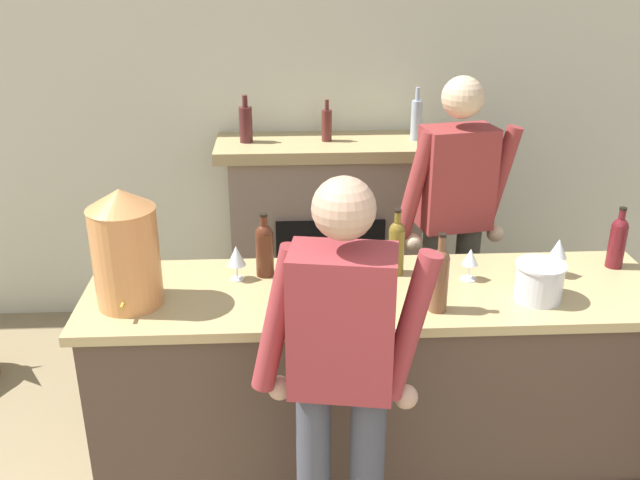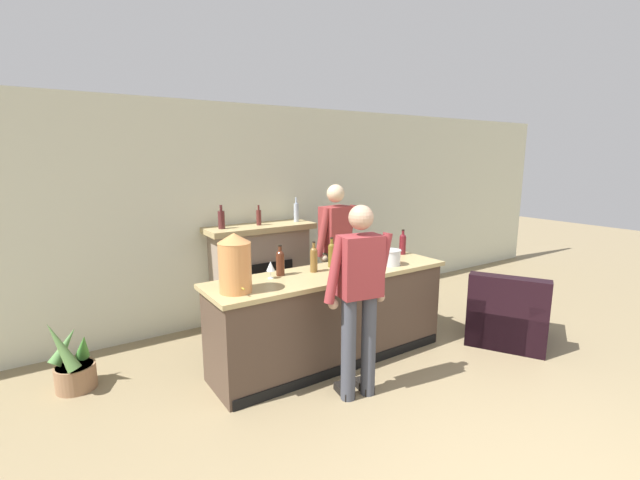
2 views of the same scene
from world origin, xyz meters
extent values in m
cube|color=beige|center=(0.00, 3.98, 1.38)|extent=(12.00, 0.07, 2.75)
cube|color=#49372C|center=(0.05, 2.33, 0.46)|extent=(2.53, 0.64, 0.91)
cube|color=tan|center=(0.05, 2.33, 0.93)|extent=(2.60, 0.71, 0.04)
cube|color=gray|center=(-0.08, 3.73, 0.60)|extent=(1.21, 0.44, 1.20)
cube|color=black|center=(-0.08, 3.49, 0.44)|extent=(0.67, 0.02, 0.77)
cube|color=tan|center=(-0.08, 3.71, 1.23)|extent=(1.37, 0.52, 0.07)
cylinder|color=#4A1E20|center=(-0.58, 3.71, 1.37)|extent=(0.08, 0.08, 0.21)
cylinder|color=#4A1E20|center=(-0.58, 3.71, 1.51)|extent=(0.03, 0.03, 0.07)
cylinder|color=#542320|center=(-0.09, 3.71, 1.36)|extent=(0.06, 0.06, 0.19)
cylinder|color=#542320|center=(-0.09, 3.71, 1.49)|extent=(0.02, 0.02, 0.06)
cylinder|color=#9FACBE|center=(0.45, 3.71, 1.39)|extent=(0.07, 0.07, 0.24)
cylinder|color=#9FACBE|center=(0.45, 3.71, 1.54)|extent=(0.03, 0.03, 0.08)
cube|color=maroon|center=(-0.16, 1.62, 1.20)|extent=(0.39, 0.28, 0.53)
cylinder|color=maroon|center=(0.07, 1.60, 1.18)|extent=(0.20, 0.08, 0.57)
sphere|color=tan|center=(0.07, 1.62, 0.88)|extent=(0.09, 0.09, 0.09)
cylinder|color=maroon|center=(-0.39, 1.67, 1.18)|extent=(0.20, 0.08, 0.57)
sphere|color=tan|center=(-0.38, 1.69, 0.88)|extent=(0.09, 0.09, 0.09)
sphere|color=tan|center=(-0.16, 1.62, 1.61)|extent=(0.21, 0.21, 0.21)
cylinder|color=#434237|center=(0.43, 2.92, 0.50)|extent=(0.13, 0.13, 1.01)
cube|color=black|center=(0.44, 2.85, 0.04)|extent=(0.14, 0.25, 0.07)
cylinder|color=#434237|center=(0.63, 2.95, 0.50)|extent=(0.13, 0.13, 1.01)
cube|color=black|center=(0.64, 2.88, 0.04)|extent=(0.14, 0.25, 0.07)
cube|color=maroon|center=(0.53, 2.93, 1.27)|extent=(0.40, 0.28, 0.53)
cylinder|color=maroon|center=(0.31, 2.87, 1.26)|extent=(0.20, 0.08, 0.57)
sphere|color=#CFB18C|center=(0.31, 2.85, 0.96)|extent=(0.09, 0.09, 0.09)
cylinder|color=maroon|center=(0.76, 2.96, 1.26)|extent=(0.20, 0.08, 0.57)
sphere|color=#CFB18C|center=(0.76, 2.94, 0.96)|extent=(0.09, 0.09, 0.09)
sphere|color=#CFB18C|center=(0.53, 2.93, 1.69)|extent=(0.21, 0.21, 0.21)
cylinder|color=#C58047|center=(-1.02, 2.25, 1.17)|extent=(0.28, 0.28, 0.43)
cone|color=#C58047|center=(-1.02, 2.25, 1.43)|extent=(0.29, 0.29, 0.08)
cylinder|color=#B29333|center=(-1.02, 2.09, 1.03)|extent=(0.02, 0.04, 0.02)
cylinder|color=silver|center=(0.74, 2.20, 1.03)|extent=(0.20, 0.20, 0.16)
cylinder|color=silver|center=(0.74, 2.20, 1.12)|extent=(0.22, 0.22, 0.01)
cylinder|color=brown|center=(0.28, 2.12, 1.08)|extent=(0.08, 0.08, 0.24)
sphere|color=brown|center=(0.28, 2.12, 1.20)|extent=(0.07, 0.07, 0.07)
cylinder|color=brown|center=(0.28, 2.12, 1.25)|extent=(0.03, 0.03, 0.09)
cylinder|color=black|center=(0.28, 2.12, 1.30)|extent=(0.03, 0.03, 0.01)
cylinder|color=brown|center=(0.16, 2.49, 1.07)|extent=(0.08, 0.08, 0.22)
sphere|color=brown|center=(0.16, 2.49, 1.18)|extent=(0.07, 0.07, 0.07)
cylinder|color=brown|center=(0.16, 2.49, 1.22)|extent=(0.03, 0.03, 0.09)
cylinder|color=black|center=(0.16, 2.49, 1.27)|extent=(0.03, 0.03, 0.01)
cylinder|color=brown|center=(-0.10, 2.43, 1.07)|extent=(0.08, 0.08, 0.22)
sphere|color=brown|center=(-0.10, 2.43, 1.17)|extent=(0.07, 0.07, 0.07)
cylinder|color=brown|center=(-0.10, 2.43, 1.22)|extent=(0.03, 0.03, 0.08)
cylinder|color=black|center=(-0.10, 2.43, 1.27)|extent=(0.03, 0.03, 0.01)
cylinder|color=#5B151C|center=(1.21, 2.51, 1.06)|extent=(0.08, 0.08, 0.21)
sphere|color=#5B151C|center=(1.21, 2.51, 1.16)|extent=(0.07, 0.07, 0.07)
cylinder|color=#5B151C|center=(1.21, 2.51, 1.20)|extent=(0.03, 0.03, 0.08)
cylinder|color=black|center=(1.21, 2.51, 1.25)|extent=(0.03, 0.03, 0.01)
cylinder|color=#4A2214|center=(-0.45, 2.50, 1.06)|extent=(0.08, 0.08, 0.21)
sphere|color=#4A2214|center=(-0.45, 2.50, 1.17)|extent=(0.08, 0.08, 0.08)
cylinder|color=#4A2214|center=(-0.45, 2.50, 1.21)|extent=(0.03, 0.03, 0.08)
cylinder|color=black|center=(-0.45, 2.50, 1.26)|extent=(0.04, 0.04, 0.01)
cylinder|color=silver|center=(0.49, 2.40, 0.96)|extent=(0.07, 0.07, 0.01)
cylinder|color=silver|center=(0.49, 2.40, 1.00)|extent=(0.01, 0.01, 0.07)
cone|color=silver|center=(0.49, 2.40, 1.07)|extent=(0.07, 0.07, 0.08)
cylinder|color=silver|center=(-0.58, 2.46, 0.96)|extent=(0.06, 0.06, 0.01)
cylinder|color=silver|center=(-0.58, 2.46, 1.00)|extent=(0.01, 0.01, 0.07)
cone|color=silver|center=(-0.58, 2.46, 1.08)|extent=(0.08, 0.08, 0.09)
cylinder|color=silver|center=(0.90, 2.42, 0.96)|extent=(0.06, 0.06, 0.01)
cylinder|color=silver|center=(0.90, 2.42, 1.01)|extent=(0.01, 0.01, 0.09)
cone|color=silver|center=(0.90, 2.42, 1.10)|extent=(0.08, 0.08, 0.09)
camera|label=1|loc=(-0.35, -0.50, 2.41)|focal=40.00mm
camera|label=2|loc=(-2.38, -1.10, 2.11)|focal=24.00mm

